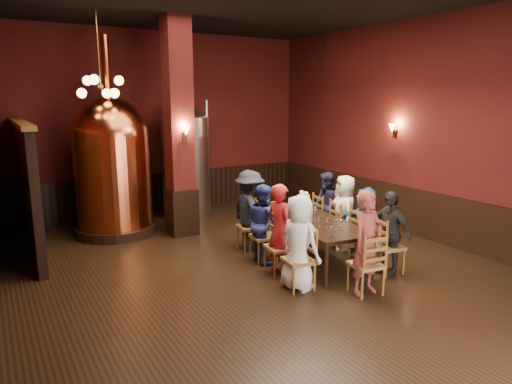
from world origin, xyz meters
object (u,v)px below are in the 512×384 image
person_0 (299,243)px  rose_vase (304,197)px  dining_table (314,224)px  person_2 (264,223)px  steel_vessel (186,159)px  person_1 (280,229)px  copper_kettle (113,164)px

person_0 → rose_vase: person_0 is taller
dining_table → person_2: bearing=158.8°
dining_table → rose_vase: bearing=76.0°
person_2 → steel_vessel: 3.75m
dining_table → person_0: size_ratio=1.70×
person_0 → rose_vase: bearing=-51.2°
person_2 → person_1: bearing=177.4°
copper_kettle → rose_vase: bearing=-44.3°
person_1 → steel_vessel: bearing=-8.7°
dining_table → rose_vase: 0.82m
person_0 → steel_vessel: (0.23, 5.00, 0.68)m
dining_table → copper_kettle: size_ratio=0.61×
dining_table → person_1: size_ratio=1.64×
dining_table → person_1: bearing=-158.8°
dining_table → copper_kettle: (-2.64, 3.56, 0.82)m
dining_table → person_2: (-0.80, 0.44, 0.02)m
person_1 → rose_vase: person_1 is taller
steel_vessel → person_1: bearing=-91.8°
person_2 → steel_vessel: steel_vessel is taller
dining_table → steel_vessel: 4.25m
person_2 → rose_vase: person_2 is taller
person_1 → person_2: size_ratio=1.09×
person_0 → person_1: person_1 is taller
dining_table → person_0: bearing=-130.4°
person_0 → steel_vessel: bearing=-15.1°
person_2 → rose_vase: (1.08, 0.26, 0.30)m
steel_vessel → rose_vase: size_ratio=7.27×
steel_vessel → rose_vase: steel_vessel is taller
person_1 → rose_vase: size_ratio=3.94×
person_2 → rose_vase: 1.15m
person_1 → rose_vase: (1.17, 0.91, 0.24)m
person_0 → rose_vase: size_ratio=3.79×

